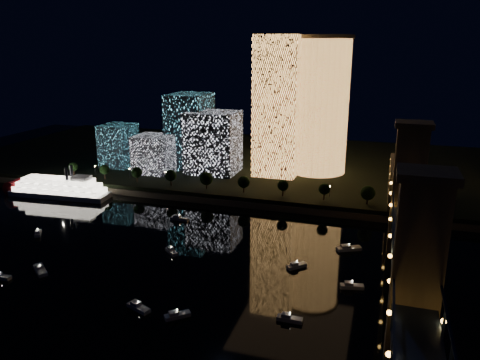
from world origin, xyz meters
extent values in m
plane|color=black|center=(0.00, 0.00, 0.00)|extent=(520.00, 520.00, 0.00)
cube|color=black|center=(0.00, 160.00, 2.50)|extent=(420.00, 160.00, 5.00)
cube|color=#6B5E4C|center=(0.00, 82.00, 1.50)|extent=(420.00, 6.00, 3.00)
cylinder|color=#FFA951|center=(18.82, 140.60, 42.23)|extent=(32.00, 32.00, 74.45)
cylinder|color=#6B5E4C|center=(18.82, 140.60, 80.45)|extent=(34.00, 34.00, 2.00)
cube|color=#FFA951|center=(-2.57, 128.69, 43.28)|extent=(24.06, 24.06, 76.55)
cube|color=white|center=(-38.58, 121.03, 22.50)|extent=(28.44, 24.06, 35.00)
cube|color=#5DDDFF|center=(-56.71, 130.23, 26.84)|extent=(21.84, 28.39, 43.68)
cube|color=white|center=(-70.41, 110.46, 15.74)|extent=(21.49, 19.53, 21.49)
cube|color=#5DDDFF|center=(-98.64, 117.62, 17.61)|extent=(18.01, 19.81, 25.21)
cube|color=navy|center=(65.00, 0.00, 18.00)|extent=(10.00, 260.00, 2.00)
cube|color=#6B5E4C|center=(65.00, 50.00, 24.00)|extent=(11.00, 9.00, 48.00)
cube|color=#6B5E4C|center=(65.00, -20.00, 24.00)|extent=(11.00, 9.00, 48.00)
cube|color=#6B5E4C|center=(65.00, 50.00, 49.00)|extent=(13.00, 11.00, 2.00)
cube|color=#6B5E4C|center=(65.00, -20.00, 49.00)|extent=(13.00, 11.00, 2.00)
cube|color=navy|center=(60.00, 0.00, 25.00)|extent=(0.50, 150.00, 0.50)
cube|color=navy|center=(70.00, 0.00, 25.00)|extent=(0.50, 150.00, 0.50)
cube|color=#6B5E4C|center=(65.00, 100.00, 11.50)|extent=(12.00, 40.00, 23.00)
cube|color=navy|center=(60.00, -36.00, 21.50)|extent=(0.50, 0.50, 7.00)
cube|color=navy|center=(60.00, -12.00, 21.50)|extent=(0.50, 0.50, 7.00)
cube|color=navy|center=(60.00, 12.00, 21.50)|extent=(0.50, 0.50, 7.00)
cube|color=navy|center=(60.00, 36.00, 21.50)|extent=(0.50, 0.50, 7.00)
cube|color=navy|center=(60.00, 60.00, 21.50)|extent=(0.50, 0.50, 7.00)
sphere|color=#F9A236|center=(59.50, -45.00, 19.80)|extent=(1.20, 1.20, 1.20)
sphere|color=#F9A236|center=(59.50, 0.00, 19.80)|extent=(1.20, 1.20, 1.20)
sphere|color=#F9A236|center=(59.50, 45.00, 19.80)|extent=(1.20, 1.20, 1.20)
sphere|color=#F9A236|center=(59.50, 90.00, 19.80)|extent=(1.20, 1.20, 1.20)
cube|color=silver|center=(-104.13, 67.45, 1.33)|extent=(54.14, 16.08, 2.67)
cube|color=white|center=(-104.13, 67.45, 3.89)|extent=(49.62, 14.64, 2.45)
cube|color=white|center=(-104.13, 67.45, 6.34)|extent=(45.10, 13.21, 2.45)
cube|color=white|center=(-104.13, 67.45, 8.79)|extent=(38.37, 11.62, 2.45)
cube|color=silver|center=(-90.82, 68.42, 10.90)|extent=(9.36, 7.30, 2.00)
cylinder|color=black|center=(-97.31, 65.72, 13.35)|extent=(1.56, 1.56, 6.67)
cylinder|color=black|center=(-97.63, 70.16, 13.35)|extent=(1.56, 1.56, 6.67)
cylinder|color=maroon|center=(-130.76, 65.52, 3.34)|extent=(8.49, 10.55, 7.79)
cube|color=silver|center=(-30.28, 55.04, 0.60)|extent=(8.36, 2.86, 1.20)
cube|color=silver|center=(-31.52, 55.01, 1.70)|extent=(2.95, 2.23, 1.00)
sphere|color=white|center=(-30.28, 55.04, 2.60)|extent=(0.36, 0.36, 0.36)
cube|color=silver|center=(29.29, 24.29, 0.60)|extent=(6.83, 6.85, 1.20)
cube|color=silver|center=(28.51, 23.51, 1.70)|extent=(3.16, 3.16, 1.00)
sphere|color=white|center=(29.29, 24.29, 2.60)|extent=(0.36, 0.36, 0.36)
cube|color=silver|center=(-10.71, -17.07, 0.60)|extent=(8.56, 5.42, 1.20)
cube|color=silver|center=(-11.85, -16.62, 1.70)|extent=(3.44, 3.02, 1.00)
sphere|color=white|center=(-10.71, -17.07, 2.60)|extent=(0.36, 0.36, 0.36)
cube|color=silver|center=(-18.40, 21.81, 0.60)|extent=(6.86, 6.34, 1.20)
cube|color=silver|center=(-19.20, 22.50, 1.70)|extent=(3.08, 3.02, 1.00)
sphere|color=white|center=(-18.40, 21.81, 2.60)|extent=(0.36, 0.36, 0.36)
cube|color=silver|center=(45.74, 44.95, 0.60)|extent=(9.85, 6.96, 1.20)
cube|color=silver|center=(44.46, 44.31, 1.70)|extent=(4.07, 3.69, 1.00)
sphere|color=white|center=(45.74, 44.95, 2.60)|extent=(0.36, 0.36, 0.36)
cube|color=silver|center=(2.17, -17.40, 0.60)|extent=(7.28, 6.75, 1.20)
cube|color=silver|center=(1.32, -18.14, 1.70)|extent=(3.27, 3.20, 1.00)
sphere|color=white|center=(2.17, -17.40, 2.60)|extent=(0.36, 0.36, 0.36)
cube|color=silver|center=(49.23, 15.22, 0.60)|extent=(7.84, 3.96, 1.20)
cube|color=silver|center=(48.13, 14.98, 1.70)|extent=(2.98, 2.47, 1.00)
sphere|color=white|center=(49.23, 15.22, 2.60)|extent=(0.36, 0.36, 0.36)
cube|color=silver|center=(33.67, -9.34, 0.60)|extent=(7.38, 2.37, 1.20)
cube|color=silver|center=(32.56, -9.34, 1.70)|extent=(2.58, 1.92, 1.00)
sphere|color=white|center=(33.67, -9.34, 2.60)|extent=(0.36, 0.36, 0.36)
cube|color=silver|center=(-79.45, 21.56, 0.60)|extent=(5.50, 6.81, 1.20)
cube|color=silver|center=(-78.89, 20.71, 1.70)|extent=(2.76, 2.93, 1.00)
sphere|color=white|center=(-79.45, 21.56, 2.60)|extent=(0.36, 0.36, 0.36)
cube|color=silver|center=(-64.85, -14.02, 0.60)|extent=(7.25, 2.78, 1.20)
sphere|color=white|center=(-64.85, -14.02, 2.60)|extent=(0.36, 0.36, 0.36)
cube|color=silver|center=(-55.42, -5.87, 0.60)|extent=(9.06, 8.02, 1.20)
cube|color=silver|center=(-56.51, -5.01, 1.70)|extent=(4.02, 3.88, 1.00)
sphere|color=white|center=(-55.42, -5.87, 2.60)|extent=(0.36, 0.36, 0.36)
cylinder|color=black|center=(-110.00, 88.00, 7.00)|extent=(0.70, 0.70, 4.00)
sphere|color=black|center=(-110.00, 88.00, 10.50)|extent=(5.13, 5.13, 5.13)
cylinder|color=black|center=(-90.00, 88.00, 7.00)|extent=(0.70, 0.70, 4.00)
sphere|color=black|center=(-90.00, 88.00, 10.50)|extent=(5.44, 5.44, 5.44)
cylinder|color=black|center=(-70.00, 88.00, 7.00)|extent=(0.70, 0.70, 4.00)
sphere|color=black|center=(-70.00, 88.00, 10.50)|extent=(5.85, 5.85, 5.85)
cylinder|color=black|center=(-50.00, 88.00, 7.00)|extent=(0.70, 0.70, 4.00)
sphere|color=black|center=(-50.00, 88.00, 10.50)|extent=(6.01, 6.01, 6.01)
cylinder|color=black|center=(-30.00, 88.00, 7.00)|extent=(0.70, 0.70, 4.00)
sphere|color=black|center=(-30.00, 88.00, 10.50)|extent=(6.80, 6.80, 6.80)
cylinder|color=black|center=(-10.00, 88.00, 7.00)|extent=(0.70, 0.70, 4.00)
sphere|color=black|center=(-10.00, 88.00, 10.50)|extent=(6.11, 6.11, 6.11)
cylinder|color=black|center=(10.00, 88.00, 7.00)|extent=(0.70, 0.70, 4.00)
sphere|color=black|center=(10.00, 88.00, 10.50)|extent=(5.44, 5.44, 5.44)
cylinder|color=black|center=(30.00, 88.00, 7.00)|extent=(0.70, 0.70, 4.00)
sphere|color=black|center=(30.00, 88.00, 10.50)|extent=(5.49, 5.49, 5.49)
cylinder|color=black|center=(50.00, 88.00, 7.00)|extent=(0.70, 0.70, 4.00)
sphere|color=black|center=(50.00, 88.00, 10.50)|extent=(6.82, 6.82, 6.82)
cylinder|color=black|center=(-100.00, 94.00, 7.50)|extent=(0.24, 0.24, 5.00)
sphere|color=#FFCC7F|center=(-100.00, 94.00, 10.30)|extent=(0.70, 0.70, 0.70)
cylinder|color=black|center=(-78.00, 94.00, 7.50)|extent=(0.24, 0.24, 5.00)
sphere|color=#FFCC7F|center=(-78.00, 94.00, 10.30)|extent=(0.70, 0.70, 0.70)
cylinder|color=black|center=(-56.00, 94.00, 7.50)|extent=(0.24, 0.24, 5.00)
sphere|color=#FFCC7F|center=(-56.00, 94.00, 10.30)|extent=(0.70, 0.70, 0.70)
cylinder|color=black|center=(-34.00, 94.00, 7.50)|extent=(0.24, 0.24, 5.00)
sphere|color=#FFCC7F|center=(-34.00, 94.00, 10.30)|extent=(0.70, 0.70, 0.70)
cylinder|color=black|center=(-12.00, 94.00, 7.50)|extent=(0.24, 0.24, 5.00)
sphere|color=#FFCC7F|center=(-12.00, 94.00, 10.30)|extent=(0.70, 0.70, 0.70)
cylinder|color=black|center=(10.00, 94.00, 7.50)|extent=(0.24, 0.24, 5.00)
sphere|color=#FFCC7F|center=(10.00, 94.00, 10.30)|extent=(0.70, 0.70, 0.70)
cylinder|color=black|center=(32.00, 94.00, 7.50)|extent=(0.24, 0.24, 5.00)
sphere|color=#FFCC7F|center=(32.00, 94.00, 10.30)|extent=(0.70, 0.70, 0.70)
camera|label=1|loc=(55.35, -125.81, 76.18)|focal=35.00mm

